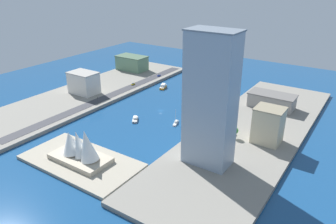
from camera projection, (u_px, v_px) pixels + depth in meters
ground_plane at (161, 111)px, 282.34m from camera, size 440.00×440.00×0.00m
quay_west at (251, 133)px, 240.20m from camera, size 70.00×240.00×2.76m
quay_east at (94, 92)px, 323.38m from camera, size 70.00×240.00×2.76m
peninsula_point at (81, 161)px, 204.88m from camera, size 76.65×39.49×2.00m
road_strip at (112, 95)px, 310.38m from camera, size 10.41×228.00×0.15m
ferry_white_commuter at (221, 87)px, 333.62m from camera, size 25.51×24.89×7.48m
sailboat_small_white at (176, 123)px, 257.38m from camera, size 5.52×10.87×12.64m
water_taxi_orange at (163, 87)px, 336.59m from camera, size 8.68×14.64×4.31m
yacht_sleek_gray at (135, 119)px, 262.93m from camera, size 9.34×11.32×3.17m
office_block_beige at (268, 125)px, 220.18m from camera, size 19.19×16.95×25.12m
hotel_broad_white at (84, 83)px, 311.76m from camera, size 27.58×19.11×20.71m
carpark_squat_concrete at (272, 101)px, 279.96m from camera, size 38.89×19.55×12.34m
terminal_long_green at (132, 63)px, 387.65m from camera, size 36.22×21.32×16.72m
tower_tall_glass at (210, 101)px, 185.52m from camera, size 29.07×18.06×80.57m
hatchback_blue at (159, 75)px, 366.05m from camera, size 2.17×4.53×1.70m
taxi_yellow_cab at (133, 84)px, 337.66m from camera, size 1.84×4.33×1.70m
traffic_light_waterfront at (98, 100)px, 287.09m from camera, size 0.36×0.36×6.50m
opera_landmark at (79, 148)px, 201.00m from camera, size 38.75×20.64×22.95m
park_tree_cluster at (229, 127)px, 234.22m from camera, size 14.43×11.93×8.42m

